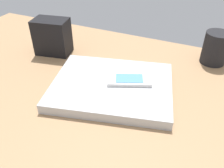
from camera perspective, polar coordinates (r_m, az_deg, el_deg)
desk_surface at (r=65.26cm, az=-9.35°, el=-2.60°), size 120.00×80.00×3.00cm
laptop_closed at (r=62.87cm, az=0.00°, el=-0.54°), size 35.86×31.24×2.54cm
cell_phone_on_laptop at (r=62.35cm, az=4.16°, el=1.00°), size 12.58×9.30×1.05cm
pen_cup at (r=80.05cm, az=23.56°, el=7.91°), size 7.54×7.54×9.94cm
desk_organizer at (r=81.37cm, az=-14.11°, el=10.96°), size 12.20×9.15×11.55cm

